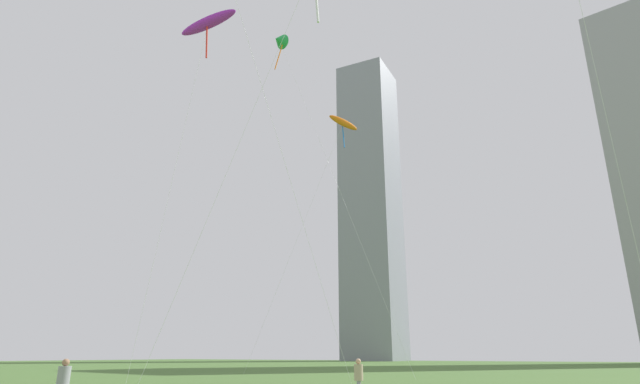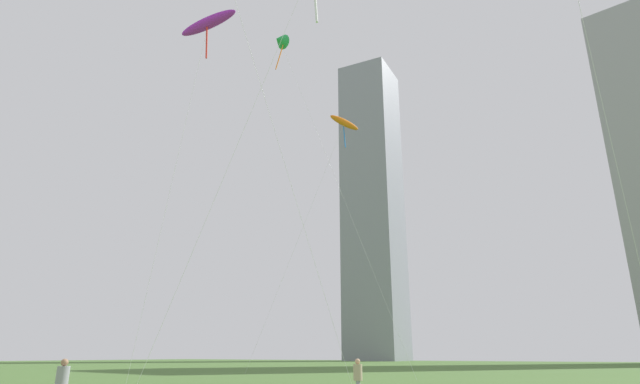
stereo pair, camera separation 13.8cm
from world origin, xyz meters
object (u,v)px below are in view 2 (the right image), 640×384
(person_standing_2, at_px, (62,383))
(kite_flying_0, at_px, (344,123))
(distant_highrise_0, at_px, (373,204))
(kite_flying_1, at_px, (280,41))
(kite_flying_4, at_px, (208,23))
(person_standing_0, at_px, (358,377))

(person_standing_2, relative_size, kite_flying_0, 0.06)
(distant_highrise_0, bearing_deg, kite_flying_1, -73.20)
(kite_flying_1, xyz_separation_m, distant_highrise_0, (-41.61, 106.05, 16.75))
(person_standing_2, height_order, kite_flying_0, kite_flying_0)
(kite_flying_0, distance_m, distant_highrise_0, 110.07)
(kite_flying_4, distance_m, distant_highrise_0, 133.31)
(person_standing_2, bearing_deg, person_standing_0, 163.13)
(person_standing_0, xyz_separation_m, kite_flying_1, (-15.39, 14.44, 29.91))
(person_standing_2, xyz_separation_m, kite_flying_0, (-7.58, 31.64, 23.64))
(kite_flying_1, relative_size, kite_flying_4, 1.49)
(kite_flying_0, bearing_deg, kite_flying_4, -80.96)
(kite_flying_1, xyz_separation_m, kite_flying_4, (6.30, -15.39, -10.22))
(kite_flying_0, xyz_separation_m, distant_highrise_0, (-44.21, 98.14, 23.00))
(person_standing_0, height_order, kite_flying_4, kite_flying_4)
(person_standing_2, distance_m, kite_flying_4, 21.72)
(kite_flying_0, bearing_deg, person_standing_0, -60.20)
(kite_flying_1, bearing_deg, person_standing_2, -66.79)
(kite_flying_4, bearing_deg, person_standing_2, -65.09)
(person_standing_0, distance_m, kite_flying_4, 21.71)
(kite_flying_1, relative_size, distant_highrise_0, 0.33)
(person_standing_2, height_order, distant_highrise_0, distant_highrise_0)
(kite_flying_0, xyz_separation_m, kite_flying_1, (-2.60, -7.91, 6.25))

